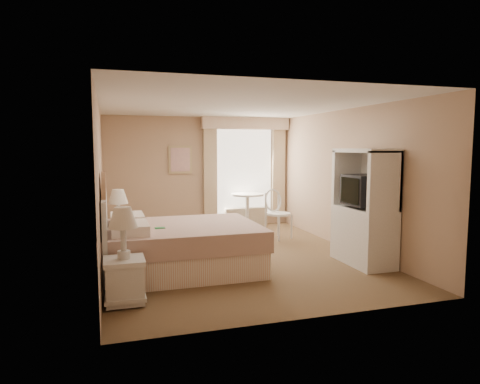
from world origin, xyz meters
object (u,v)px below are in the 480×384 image
object	(u,v)px
bed	(172,245)
armoire	(364,217)
nightstand_near	(124,268)
cafe_chair	(276,210)
nightstand_far	(119,231)
round_table	(247,205)

from	to	relation	value
bed	armoire	distance (m)	2.99
nightstand_near	cafe_chair	world-z (taller)	nightstand_near
bed	nightstand_far	xyz separation A→B (m)	(-0.73, 1.18, 0.03)
nightstand_near	round_table	xyz separation A→B (m)	(2.86, 4.12, 0.09)
nightstand_near	cafe_chair	bearing A→B (deg)	43.17
round_table	bed	bearing A→B (deg)	-125.84
nightstand_far	round_table	size ratio (longest dim) A/B	1.42
armoire	nightstand_far	bearing A→B (deg)	155.51
nightstand_near	nightstand_far	size ratio (longest dim) A/B	1.02
bed	nightstand_near	xyz separation A→B (m)	(-0.73, -1.18, 0.04)
bed	nightstand_far	bearing A→B (deg)	121.59
nightstand_near	nightstand_far	world-z (taller)	nightstand_near
bed	armoire	bearing A→B (deg)	-9.32
nightstand_near	armoire	size ratio (longest dim) A/B	0.62
nightstand_far	cafe_chair	size ratio (longest dim) A/B	1.12
round_table	armoire	bearing A→B (deg)	-76.91
round_table	nightstand_far	bearing A→B (deg)	-148.33
bed	round_table	xyz separation A→B (m)	(2.13, 2.95, 0.14)
nightstand_far	armoire	xyz separation A→B (m)	(3.65, -1.66, 0.33)
round_table	armoire	distance (m)	3.52
nightstand_far	cafe_chair	world-z (taller)	nightstand_far
bed	nightstand_near	distance (m)	1.38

